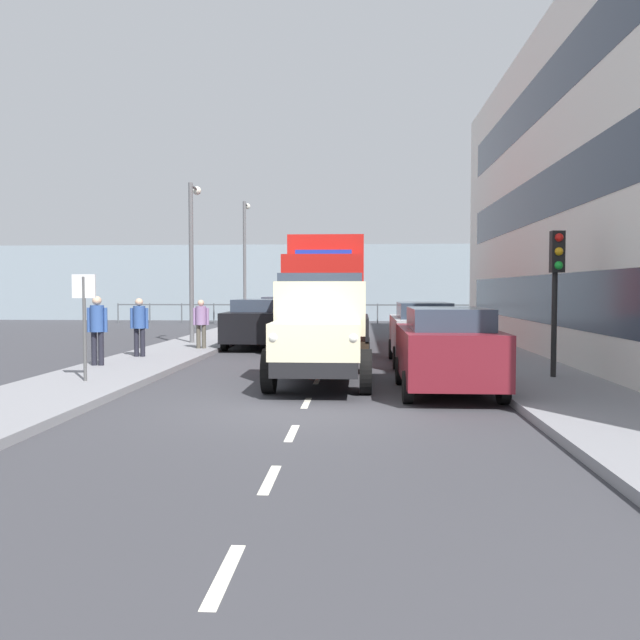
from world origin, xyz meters
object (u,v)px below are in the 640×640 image
(lamp_post_promenade, at_px, (192,247))
(street_sign, at_px, (84,308))
(pedestrian_in_dark_coat, at_px, (139,322))
(pedestrian_with_bag, at_px, (97,325))
(pedestrian_couple_a, at_px, (201,320))
(traffic_light_near, at_px, (556,271))
(car_red_oppositeside_1, at_px, (281,315))
(car_maroon_kerbside_near, at_px, (447,349))
(car_silver_kerbside_1, at_px, (423,332))
(car_black_oppositeside_0, at_px, (257,322))
(lamp_post_far, at_px, (245,252))
(truck_vintage_cream, at_px, (321,331))
(lorry_cargo_red, at_px, (328,289))

(lamp_post_promenade, height_order, street_sign, lamp_post_promenade)
(pedestrian_in_dark_coat, bearing_deg, pedestrian_with_bag, 81.47)
(street_sign, bearing_deg, pedestrian_couple_a, -94.55)
(pedestrian_couple_a, bearing_deg, street_sign, 85.45)
(traffic_light_near, bearing_deg, car_red_oppositeside_1, -62.81)
(car_maroon_kerbside_near, distance_m, pedestrian_with_bag, 8.92)
(car_silver_kerbside_1, height_order, street_sign, street_sign)
(pedestrian_with_bag, height_order, street_sign, street_sign)
(pedestrian_couple_a, distance_m, lamp_post_promenade, 3.65)
(traffic_light_near, bearing_deg, street_sign, 6.66)
(car_maroon_kerbside_near, xyz_separation_m, car_black_oppositeside_0, (5.42, -9.99, 0.00))
(car_red_oppositeside_1, bearing_deg, lamp_post_far, -60.08)
(pedestrian_couple_a, distance_m, traffic_light_near, 11.53)
(car_black_oppositeside_0, height_order, pedestrian_with_bag, pedestrian_with_bag)
(pedestrian_with_bag, xyz_separation_m, traffic_light_near, (-10.93, 1.57, 1.28))
(car_silver_kerbside_1, relative_size, lamp_post_far, 0.62)
(truck_vintage_cream, height_order, car_black_oppositeside_0, truck_vintage_cream)
(truck_vintage_cream, xyz_separation_m, pedestrian_with_bag, (5.80, -1.90, 0.01))
(street_sign, bearing_deg, traffic_light_near, -173.34)
(car_silver_kerbside_1, height_order, car_red_oppositeside_1, same)
(traffic_light_near, xyz_separation_m, street_sign, (10.07, 1.18, -0.79))
(pedestrian_with_bag, xyz_separation_m, street_sign, (-0.86, 2.74, 0.49))
(car_silver_kerbside_1, distance_m, pedestrian_in_dark_coat, 8.06)
(car_silver_kerbside_1, height_order, lamp_post_far, lamp_post_far)
(lamp_post_promenade, xyz_separation_m, street_sign, (-0.30, 10.07, -1.94))
(pedestrian_with_bag, distance_m, pedestrian_in_dark_coat, 2.22)
(lamp_post_far, relative_size, street_sign, 2.90)
(car_maroon_kerbside_near, distance_m, car_black_oppositeside_0, 11.36)
(car_black_oppositeside_0, xyz_separation_m, pedestrian_in_dark_coat, (2.64, 4.77, 0.24))
(traffic_light_near, bearing_deg, truck_vintage_cream, 3.70)
(car_black_oppositeside_0, bearing_deg, truck_vintage_cream, 107.74)
(car_red_oppositeside_1, distance_m, lamp_post_promenade, 7.54)
(pedestrian_couple_a, bearing_deg, traffic_light_near, 145.79)
(car_maroon_kerbside_near, relative_size, pedestrian_with_bag, 2.21)
(pedestrian_in_dark_coat, xyz_separation_m, pedestrian_couple_a, (-1.13, -2.67, -0.06))
(car_red_oppositeside_1, distance_m, pedestrian_in_dark_coat, 12.03)
(traffic_light_near, height_order, lamp_post_far, lamp_post_far)
(car_black_oppositeside_0, bearing_deg, lorry_cargo_red, -178.31)
(lamp_post_promenade, bearing_deg, traffic_light_near, 139.37)
(car_red_oppositeside_1, bearing_deg, pedestrian_with_bag, 77.98)
(car_maroon_kerbside_near, bearing_deg, pedestrian_in_dark_coat, -32.91)
(car_black_oppositeside_0, height_order, lamp_post_far, lamp_post_far)
(truck_vintage_cream, xyz_separation_m, street_sign, (4.94, 0.84, 0.50))
(pedestrian_in_dark_coat, xyz_separation_m, street_sign, (-0.53, 4.94, 0.55))
(lorry_cargo_red, xyz_separation_m, car_silver_kerbside_1, (-2.88, 4.94, -1.18))
(lorry_cargo_red, bearing_deg, car_black_oppositeside_0, 1.69)
(pedestrian_couple_a, bearing_deg, lorry_cargo_red, -151.76)
(pedestrian_in_dark_coat, distance_m, traffic_light_near, 11.32)
(pedestrian_with_bag, bearing_deg, street_sign, 107.35)
(pedestrian_with_bag, xyz_separation_m, lamp_post_far, (-0.58, -18.08, 2.84))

